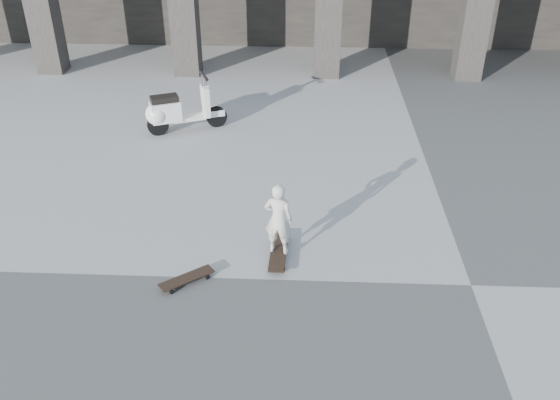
{
  "coord_description": "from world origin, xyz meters",
  "views": [
    {
      "loc": [
        -2.28,
        -6.37,
        5.07
      ],
      "look_at": [
        -2.63,
        1.04,
        0.65
      ],
      "focal_mm": 38.0,
      "sensor_mm": 36.0,
      "label": 1
    }
  ],
  "objects_px": {
    "longboard": "(278,252)",
    "scooter": "(173,111)",
    "child": "(278,219)",
    "skateboard_spare": "(187,279)"
  },
  "relations": [
    {
      "from": "longboard",
      "to": "scooter",
      "type": "relative_size",
      "value": 0.62
    },
    {
      "from": "child",
      "to": "scooter",
      "type": "bearing_deg",
      "value": -50.36
    },
    {
      "from": "longboard",
      "to": "child",
      "type": "bearing_deg",
      "value": -115.11
    },
    {
      "from": "skateboard_spare",
      "to": "child",
      "type": "height_order",
      "value": "child"
    },
    {
      "from": "longboard",
      "to": "scooter",
      "type": "xyz_separation_m",
      "value": [
        -2.36,
        4.22,
        0.39
      ]
    },
    {
      "from": "scooter",
      "to": "skateboard_spare",
      "type": "bearing_deg",
      "value": -99.84
    },
    {
      "from": "longboard",
      "to": "child",
      "type": "xyz_separation_m",
      "value": [
        0.0,
        -0.0,
        0.56
      ]
    },
    {
      "from": "longboard",
      "to": "skateboard_spare",
      "type": "relative_size",
      "value": 1.35
    },
    {
      "from": "longboard",
      "to": "skateboard_spare",
      "type": "distance_m",
      "value": 1.37
    },
    {
      "from": "skateboard_spare",
      "to": "child",
      "type": "xyz_separation_m",
      "value": [
        1.21,
        0.66,
        0.57
      ]
    }
  ]
}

